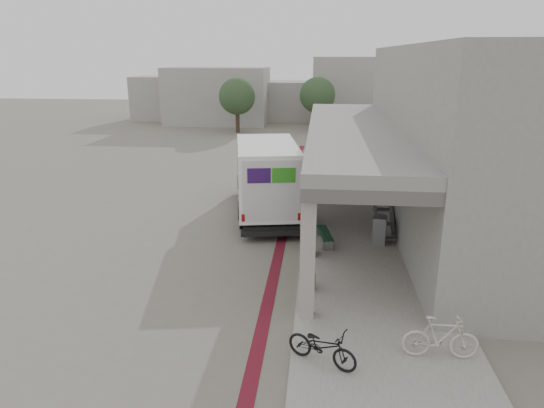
# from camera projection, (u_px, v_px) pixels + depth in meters

# --- Properties ---
(ground) EXTENTS (120.00, 120.00, 0.00)m
(ground) POSITION_uv_depth(u_px,v_px,m) (247.00, 262.00, 16.26)
(ground) COLOR #6C665D
(ground) RESTS_ON ground
(bike_lane_stripe) EXTENTS (0.35, 40.00, 0.01)m
(bike_lane_stripe) POSITION_uv_depth(u_px,v_px,m) (281.00, 241.00, 18.07)
(bike_lane_stripe) COLOR maroon
(bike_lane_stripe) RESTS_ON ground
(sidewalk) EXTENTS (4.40, 28.00, 0.12)m
(sidewalk) POSITION_uv_depth(u_px,v_px,m) (368.00, 265.00, 15.87)
(sidewalk) COLOR gray
(sidewalk) RESTS_ON ground
(transit_building) EXTENTS (7.60, 17.00, 7.00)m
(transit_building) POSITION_uv_depth(u_px,v_px,m) (436.00, 142.00, 18.90)
(transit_building) COLOR gray
(transit_building) RESTS_ON ground
(distant_backdrop) EXTENTS (28.00, 10.00, 6.50)m
(distant_backdrop) POSITION_uv_depth(u_px,v_px,m) (271.00, 95.00, 49.87)
(distant_backdrop) COLOR gray
(distant_backdrop) RESTS_ON ground
(tree_left) EXTENTS (3.20, 3.20, 4.80)m
(tree_left) POSITION_uv_depth(u_px,v_px,m) (237.00, 96.00, 42.43)
(tree_left) COLOR #38281C
(tree_left) RESTS_ON ground
(tree_mid) EXTENTS (3.20, 3.20, 4.80)m
(tree_mid) POSITION_uv_depth(u_px,v_px,m) (317.00, 95.00, 43.67)
(tree_mid) COLOR #38281C
(tree_mid) RESTS_ON ground
(tree_right) EXTENTS (3.20, 3.20, 4.80)m
(tree_right) POSITION_uv_depth(u_px,v_px,m) (410.00, 97.00, 41.97)
(tree_right) COLOR #38281C
(tree_right) RESTS_ON ground
(fedex_truck) EXTENTS (3.52, 7.82, 3.22)m
(fedex_truck) POSITION_uv_depth(u_px,v_px,m) (266.00, 174.00, 20.93)
(fedex_truck) COLOR black
(fedex_truck) RESTS_ON ground
(bench) EXTENTS (0.64, 1.71, 0.39)m
(bench) POSITION_uv_depth(u_px,v_px,m) (325.00, 235.00, 17.54)
(bench) COLOR slate
(bench) RESTS_ON sidewalk
(bollard_near) EXTENTS (0.39, 0.39, 0.59)m
(bollard_near) POSITION_uv_depth(u_px,v_px,m) (310.00, 245.00, 16.58)
(bollard_near) COLOR gray
(bollard_near) RESTS_ON sidewalk
(bollard_far) EXTENTS (0.44, 0.44, 0.66)m
(bollard_far) POSITION_uv_depth(u_px,v_px,m) (308.00, 278.00, 14.06)
(bollard_far) COLOR gray
(bollard_far) RESTS_ON sidewalk
(utility_cabinet) EXTENTS (0.56, 0.69, 1.02)m
(utility_cabinet) POSITION_uv_depth(u_px,v_px,m) (379.00, 230.00, 17.38)
(utility_cabinet) COLOR gray
(utility_cabinet) RESTS_ON sidewalk
(bicycle_black) EXTENTS (1.74, 1.26, 0.87)m
(bicycle_black) POSITION_uv_depth(u_px,v_px,m) (322.00, 346.00, 10.60)
(bicycle_black) COLOR black
(bicycle_black) RESTS_ON sidewalk
(bicycle_cream) EXTENTS (1.71, 0.49, 1.03)m
(bicycle_cream) POSITION_uv_depth(u_px,v_px,m) (441.00, 338.00, 10.77)
(bicycle_cream) COLOR beige
(bicycle_cream) RESTS_ON sidewalk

